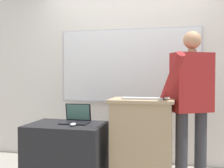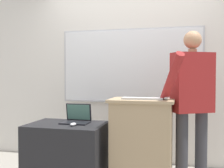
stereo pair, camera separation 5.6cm
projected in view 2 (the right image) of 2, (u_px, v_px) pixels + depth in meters
The scene contains 8 objects.
back_wall at pixel (130, 67), 4.06m from camera, with size 6.40×0.17×2.72m.
lectern_podium at pixel (142, 145), 3.00m from camera, with size 0.68×0.46×0.99m.
side_desk at pixel (67, 155), 3.15m from camera, with size 0.85×0.60×0.70m.
person_presenter at pixel (192, 99), 3.00m from camera, with size 0.60×0.71×1.72m.
laptop at pixel (77, 118), 3.20m from camera, with size 0.31×0.24×0.21m.
wireless_keyboard at pixel (142, 99), 2.92m from camera, with size 0.43×0.12×0.02m.
computer_mouse_by_laptop at pixel (73, 124), 3.01m from camera, with size 0.06×0.10×0.03m.
computer_mouse_by_keyboard at pixel (167, 98), 2.87m from camera, with size 0.06×0.10×0.03m.
Camera 2 is at (0.77, -2.62, 1.26)m, focal length 45.00 mm.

